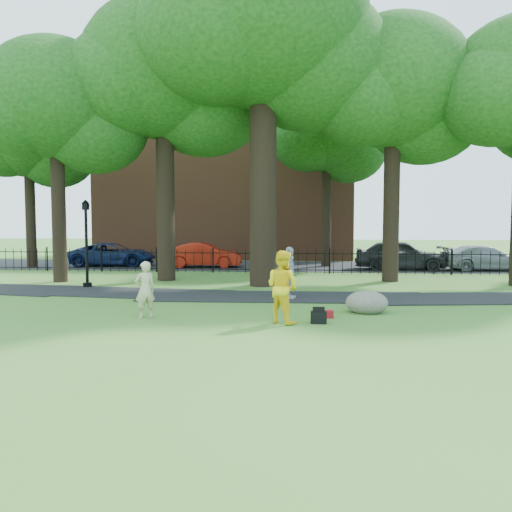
# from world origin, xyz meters

# --- Properties ---
(ground) EXTENTS (120.00, 120.00, 0.00)m
(ground) POSITION_xyz_m (0.00, 0.00, 0.00)
(ground) COLOR #326C25
(ground) RESTS_ON ground
(footpath) EXTENTS (36.07, 3.85, 0.03)m
(footpath) POSITION_xyz_m (1.00, 3.90, 0.00)
(footpath) COLOR black
(footpath) RESTS_ON ground
(street) EXTENTS (80.00, 7.00, 0.02)m
(street) POSITION_xyz_m (0.00, 16.00, 0.00)
(street) COLOR black
(street) RESTS_ON ground
(iron_fence) EXTENTS (44.00, 0.04, 1.20)m
(iron_fence) POSITION_xyz_m (0.00, 12.00, 0.60)
(iron_fence) COLOR black
(iron_fence) RESTS_ON ground
(brick_building) EXTENTS (18.00, 8.00, 12.00)m
(brick_building) POSITION_xyz_m (-4.00, 24.00, 6.00)
(brick_building) COLOR brown
(brick_building) RESTS_ON ground
(big_tree) EXTENTS (10.08, 8.61, 14.37)m
(big_tree) POSITION_xyz_m (0.13, 7.09, 10.14)
(big_tree) COLOR black
(big_tree) RESTS_ON ground
(tree_row) EXTENTS (26.82, 7.96, 12.42)m
(tree_row) POSITION_xyz_m (0.52, 8.40, 8.15)
(tree_row) COLOR black
(tree_row) RESTS_ON ground
(woman) EXTENTS (0.68, 0.64, 1.57)m
(woman) POSITION_xyz_m (-2.69, -0.17, 0.78)
(woman) COLOR #C4B886
(woman) RESTS_ON ground
(man) EXTENTS (1.17, 1.12, 1.90)m
(man) POSITION_xyz_m (1.11, -0.53, 0.95)
(man) COLOR yellow
(man) RESTS_ON ground
(pedestrian) EXTENTS (0.69, 1.13, 1.80)m
(pedestrian) POSITION_xyz_m (1.18, 3.49, 0.90)
(pedestrian) COLOR #AFAEB3
(pedestrian) RESTS_ON ground
(boulder) EXTENTS (1.49, 1.33, 0.71)m
(boulder) POSITION_xyz_m (3.50, 1.15, 0.36)
(boulder) COLOR #615C51
(boulder) RESTS_ON ground
(lamppost) EXTENTS (0.35, 0.35, 3.53)m
(lamppost) POSITION_xyz_m (-7.01, 5.80, 1.73)
(lamppost) COLOR black
(lamppost) RESTS_ON ground
(backpack) EXTENTS (0.41, 0.26, 0.31)m
(backpack) POSITION_xyz_m (2.06, -0.50, 0.16)
(backpack) COLOR black
(backpack) RESTS_ON ground
(red_bag) EXTENTS (0.33, 0.23, 0.22)m
(red_bag) POSITION_xyz_m (2.33, 0.26, 0.11)
(red_bag) COLOR maroon
(red_bag) RESTS_ON ground
(red_sedan) EXTENTS (4.38, 1.75, 1.42)m
(red_sedan) POSITION_xyz_m (-4.03, 14.84, 0.71)
(red_sedan) COLOR #A1190C
(red_sedan) RESTS_ON ground
(navy_van) EXTENTS (5.16, 2.79, 1.37)m
(navy_van) POSITION_xyz_m (-9.59, 15.16, 0.69)
(navy_van) COLOR #0D1B43
(navy_van) RESTS_ON ground
(grey_car) EXTENTS (4.98, 2.26, 1.66)m
(grey_car) POSITION_xyz_m (6.94, 14.29, 0.83)
(grey_car) COLOR black
(grey_car) RESTS_ON ground
(silver_car) EXTENTS (4.82, 2.30, 1.36)m
(silver_car) POSITION_xyz_m (11.39, 14.31, 0.68)
(silver_car) COLOR gray
(silver_car) RESTS_ON ground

